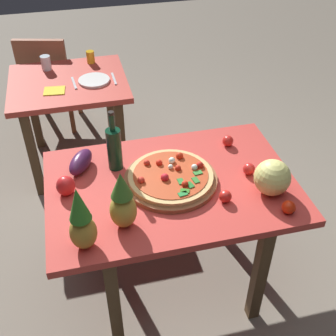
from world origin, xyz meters
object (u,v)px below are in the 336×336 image
Objects in this scene: background_table at (70,97)px; pizza_board at (170,180)px; drinking_glass_juice at (90,57)px; napkin_folded at (54,91)px; tomato_by_bottle at (225,196)px; tomato_at_corner at (249,169)px; pineapple_left at (81,222)px; knife_utensil at (114,79)px; melon at (272,177)px; bell_pepper at (66,186)px; pizza at (171,175)px; dining_chair at (49,77)px; eggplant at (81,162)px; fork_utensil at (74,83)px; tomato_beside_pepper at (289,207)px; display_table at (171,196)px; drinking_glass_water at (46,63)px; pineapple_right at (123,203)px; tomato_near_board at (228,141)px; wine_bottle at (114,148)px.

pizza_board is at bearing -70.41° from background_table.
drinking_glass_juice is 0.49m from napkin_folded.
tomato_by_bottle is 0.98× the size of tomato_at_corner.
pineapple_left is 1.55m from knife_utensil.
melon is at bearing -22.19° from pizza_board.
napkin_folded is at bearing -126.29° from drinking_glass_juice.
pizza is at bearing -3.93° from bell_pepper.
background_table is 0.21m from napkin_folded.
eggplant is at bearing 110.51° from dining_chair.
pizza reaches higher than background_table.
fork_utensil is 1.00× the size of knife_utensil.
pizza is (0.60, -1.82, 0.28)m from dining_chair.
display_table is at bearing 145.34° from tomato_beside_pepper.
pineapple_right is at bearing -79.80° from drinking_glass_water.
tomato_near_board is 0.68× the size of drinking_glass_juice.
drinking_glass_juice is at bearing 53.71° from napkin_folded.
tomato_near_board is 0.44× the size of napkin_folded.
pineapple_right reaches higher than knife_utensil.
pineapple_left reaches higher than display_table.
bell_pepper is 0.73× the size of napkin_folded.
tomato_beside_pepper is (0.99, -0.38, -0.01)m from bell_pepper.
drinking_glass_juice is (-0.64, 1.27, 0.01)m from tomato_near_board.
dining_chair is at bearing 118.42° from tomato_at_corner.
background_table is 2.44× the size of wine_bottle.
fork_utensil is at bearing 108.76° from pizza.
tomato_at_corner is (0.41, -0.03, 0.02)m from pizza_board.
drinking_glass_water is at bearing 93.96° from pineapple_left.
eggplant is 3.24× the size of tomato_near_board.
pineapple_left is 1.62× the size of eggplant.
display_table is 4.20× the size of pineapple_right.
tomato_beside_pepper reaches higher than tomato_near_board.
melon reaches higher than pizza_board.
pineapple_right reaches higher than tomato_by_bottle.
knife_utensil is (-0.12, 1.20, 0.09)m from display_table.
bell_pepper is 1.12× the size of drinking_glass_juice.
bell_pepper is at bearing 176.07° from pizza.
napkin_folded is (-1.01, 1.45, -0.03)m from tomato_beside_pepper.
background_table is at bearing 100.30° from wine_bottle.
drinking_glass_water reaches higher than tomato_by_bottle.
dining_chair is 1.81m from bell_pepper.
tomato_beside_pepper reaches higher than fork_utensil.
drinking_glass_water is at bearing 123.43° from tomato_at_corner.
eggplant is (-0.18, 0.03, -0.08)m from wine_bottle.
dining_chair is 1.81× the size of pizza_board.
knife_utensil is (-0.60, 1.52, -0.03)m from tomato_beside_pepper.
drinking_glass_juice reaches higher than knife_utensil.
melon is 0.99m from bell_pepper.
pineapple_right is at bearing -48.92° from bell_pepper.
napkin_folded is (-0.54, 1.10, -0.01)m from pizza_board.
fork_utensil reaches higher than napkin_folded.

